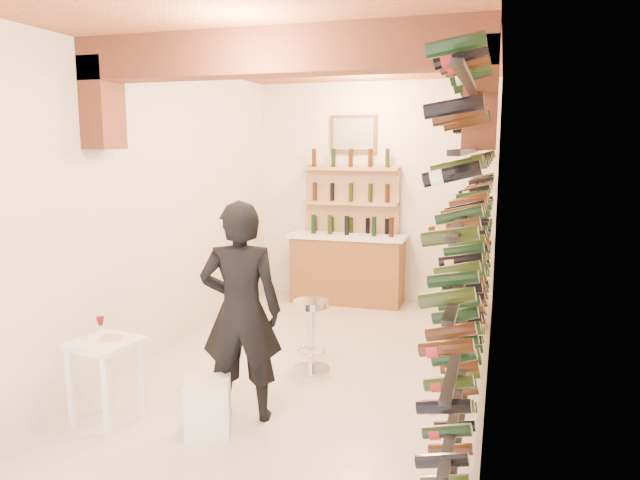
# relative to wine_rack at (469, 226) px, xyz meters

# --- Properties ---
(ground) EXTENTS (6.00, 6.00, 0.00)m
(ground) POSITION_rel_wine_rack_xyz_m (-1.53, 0.00, -1.55)
(ground) COLOR beige
(ground) RESTS_ON ground
(room_shell) EXTENTS (3.52, 6.02, 3.21)m
(room_shell) POSITION_rel_wine_rack_xyz_m (-1.53, -0.26, 0.70)
(room_shell) COLOR silver
(room_shell) RESTS_ON ground
(wine_rack) EXTENTS (0.32, 5.70, 2.56)m
(wine_rack) POSITION_rel_wine_rack_xyz_m (0.00, 0.00, 0.00)
(wine_rack) COLOR black
(wine_rack) RESTS_ON ground
(back_counter) EXTENTS (1.70, 0.62, 1.29)m
(back_counter) POSITION_rel_wine_rack_xyz_m (-1.83, 2.65, -1.02)
(back_counter) COLOR brown
(back_counter) RESTS_ON ground
(back_shelving) EXTENTS (1.40, 0.31, 2.73)m
(back_shelving) POSITION_rel_wine_rack_xyz_m (-1.83, 2.89, -0.38)
(back_shelving) COLOR tan
(back_shelving) RESTS_ON ground
(tasting_table) EXTENTS (0.57, 0.57, 0.86)m
(tasting_table) POSITION_rel_wine_rack_xyz_m (-2.77, -1.67, -0.96)
(tasting_table) COLOR white
(tasting_table) RESTS_ON ground
(white_stool) EXTENTS (0.45, 0.45, 0.43)m
(white_stool) POSITION_rel_wine_rack_xyz_m (-1.89, -1.58, -1.33)
(white_stool) COLOR white
(white_stool) RESTS_ON ground
(person) EXTENTS (0.77, 0.61, 1.85)m
(person) POSITION_rel_wine_rack_xyz_m (-1.74, -1.25, -0.62)
(person) COLOR black
(person) RESTS_ON ground
(chrome_barstool) EXTENTS (0.38, 0.38, 0.74)m
(chrome_barstool) POSITION_rel_wine_rack_xyz_m (-1.51, -0.07, -1.12)
(chrome_barstool) COLOR silver
(chrome_barstool) RESTS_ON ground
(crate_lower) EXTENTS (0.56, 0.50, 0.28)m
(crate_lower) POSITION_rel_wine_rack_xyz_m (-0.13, 1.89, -1.41)
(crate_lower) COLOR tan
(crate_lower) RESTS_ON ground
(crate_upper) EXTENTS (0.52, 0.45, 0.26)m
(crate_upper) POSITION_rel_wine_rack_xyz_m (-0.13, 1.89, -1.14)
(crate_upper) COLOR tan
(crate_upper) RESTS_ON crate_lower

